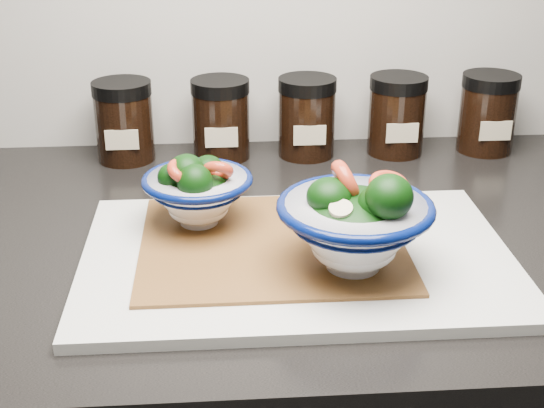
{
  "coord_description": "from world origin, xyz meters",
  "views": [
    {
      "loc": [
        -0.04,
        0.67,
        1.29
      ],
      "look_at": [
        0.01,
        1.39,
        0.96
      ],
      "focal_mm": 50.0,
      "sensor_mm": 36.0,
      "label": 1
    }
  ],
  "objects": [
    {
      "name": "bowl_left",
      "position": [
        -0.07,
        1.44,
        0.96
      ],
      "size": [
        0.12,
        0.12,
        0.09
      ],
      "rotation": [
        0.0,
        0.0,
        0.08
      ],
      "color": "white",
      "rests_on": "bamboo_mat"
    },
    {
      "name": "spice_jar_a",
      "position": [
        -0.18,
        1.69,
        0.96
      ],
      "size": [
        0.08,
        0.08,
        0.11
      ],
      "color": "black",
      "rests_on": "countertop"
    },
    {
      "name": "spice_jar_b",
      "position": [
        -0.04,
        1.69,
        0.96
      ],
      "size": [
        0.08,
        0.08,
        0.11
      ],
      "color": "black",
      "rests_on": "countertop"
    },
    {
      "name": "spice_jar_c",
      "position": [
        0.08,
        1.69,
        0.96
      ],
      "size": [
        0.08,
        0.08,
        0.11
      ],
      "color": "black",
      "rests_on": "countertop"
    },
    {
      "name": "bamboo_mat",
      "position": [
        0.01,
        1.39,
        0.91
      ],
      "size": [
        0.28,
        0.24,
        0.0
      ],
      "primitive_type": "cube",
      "color": "#915A2B",
      "rests_on": "cutting_board"
    },
    {
      "name": "countertop",
      "position": [
        0.0,
        1.45,
        0.88
      ],
      "size": [
        3.5,
        0.6,
        0.04
      ],
      "primitive_type": "cube",
      "color": "black",
      "rests_on": "cabinet"
    },
    {
      "name": "bowl_right",
      "position": [
        0.09,
        1.33,
        0.96
      ],
      "size": [
        0.16,
        0.16,
        0.12
      ],
      "rotation": [
        0.0,
        0.0,
        0.22
      ],
      "color": "white",
      "rests_on": "bamboo_mat"
    },
    {
      "name": "cutting_board",
      "position": [
        0.03,
        1.37,
        0.91
      ],
      "size": [
        0.45,
        0.3,
        0.01
      ],
      "primitive_type": "cube",
      "color": "silver",
      "rests_on": "countertop"
    },
    {
      "name": "spice_jar_e",
      "position": [
        0.34,
        1.69,
        0.96
      ],
      "size": [
        0.08,
        0.08,
        0.11
      ],
      "color": "black",
      "rests_on": "countertop"
    },
    {
      "name": "spice_jar_d",
      "position": [
        0.21,
        1.69,
        0.96
      ],
      "size": [
        0.08,
        0.08,
        0.11
      ],
      "color": "black",
      "rests_on": "countertop"
    }
  ]
}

